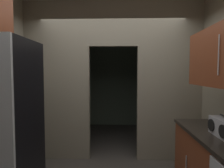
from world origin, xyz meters
name	(u,v)px	position (x,y,z in m)	size (l,w,h in m)	color
kitchen_partition	(112,76)	(0.00, 1.27, 1.51)	(3.14, 0.12, 2.82)	gray
adjoining_room_shell	(114,78)	(0.00, 2.91, 1.41)	(3.14, 2.39, 2.82)	slate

